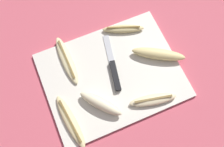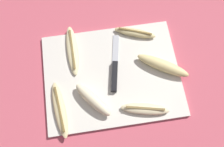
% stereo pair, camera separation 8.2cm
% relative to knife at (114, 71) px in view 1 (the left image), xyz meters
% --- Properties ---
extents(ground_plane, '(4.00, 4.00, 0.00)m').
position_rel_knife_xyz_m(ground_plane, '(-0.01, -0.01, -0.02)').
color(ground_plane, '#C65160').
extents(cutting_board, '(0.48, 0.37, 0.01)m').
position_rel_knife_xyz_m(cutting_board, '(-0.01, -0.01, -0.01)').
color(cutting_board, silver).
rests_on(cutting_board, ground_plane).
extents(knife, '(0.06, 0.22, 0.02)m').
position_rel_knife_xyz_m(knife, '(0.00, 0.00, 0.00)').
color(knife, black).
rests_on(knife, cutting_board).
extents(banana_mellow_near, '(0.06, 0.20, 0.02)m').
position_rel_knife_xyz_m(banana_mellow_near, '(-0.20, -0.11, 0.00)').
color(banana_mellow_near, beige).
rests_on(banana_mellow_near, cutting_board).
extents(banana_golden_short, '(0.19, 0.14, 0.04)m').
position_rel_knife_xyz_m(banana_golden_short, '(0.17, -0.01, 0.01)').
color(banana_golden_short, '#EDD689').
rests_on(banana_golden_short, cutting_board).
extents(banana_spotted_left, '(0.16, 0.09, 0.02)m').
position_rel_knife_xyz_m(banana_spotted_left, '(0.10, 0.14, 0.00)').
color(banana_spotted_left, '#DBC684').
rests_on(banana_spotted_left, cutting_board).
extents(banana_cream_curved, '(0.17, 0.07, 0.02)m').
position_rel_knife_xyz_m(banana_cream_curved, '(0.08, -0.15, 0.00)').
color(banana_cream_curved, beige).
rests_on(banana_cream_curved, cutting_board).
extents(banana_soft_right, '(0.04, 0.20, 0.02)m').
position_rel_knife_xyz_m(banana_soft_right, '(-0.14, 0.11, 0.00)').
color(banana_soft_right, beige).
rests_on(banana_soft_right, cutting_board).
extents(banana_bright_far, '(0.13, 0.15, 0.04)m').
position_rel_knife_xyz_m(banana_bright_far, '(-0.09, -0.09, 0.01)').
color(banana_bright_far, beige).
rests_on(banana_bright_far, cutting_board).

